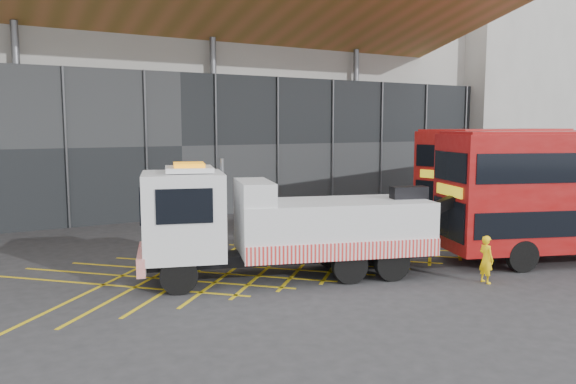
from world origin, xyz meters
TOP-DOWN VIEW (x-y plane):
  - ground_plane at (0.00, 0.00)m, footprint 120.00×120.00m
  - road_markings at (3.20, 0.00)m, footprint 23.16×7.16m
  - construction_building at (1.92, 18.40)m, footprint 55.00×23.97m
  - east_building at (32.00, 16.00)m, footprint 15.00×12.00m
  - recovery_truck at (0.50, -2.15)m, footprint 11.35×5.61m
  - bus_second at (16.91, 2.18)m, footprint 12.42×5.06m
  - worker at (6.04, -6.08)m, footprint 0.44×0.61m

SIDE VIEW (x-z plane):
  - ground_plane at x=0.00m, z-range 0.00..0.00m
  - road_markings at x=3.20m, z-range 0.00..0.01m
  - worker at x=6.04m, z-range 0.00..1.57m
  - recovery_truck at x=0.50m, z-range -0.15..3.85m
  - bus_second at x=16.91m, z-range 0.27..5.21m
  - construction_building at x=1.92m, z-range -0.02..17.98m
  - east_building at x=32.00m, z-range 0.00..20.00m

